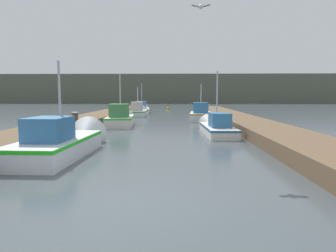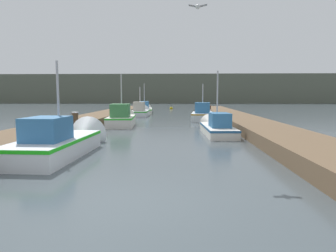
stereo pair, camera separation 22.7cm
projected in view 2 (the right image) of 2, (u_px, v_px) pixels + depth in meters
name	position (u px, v px, depth m)	size (l,w,h in m)	color
ground_plane	(124.00, 206.00, 5.60)	(200.00, 200.00, 0.00)	#424C51
dock_left	(92.00, 120.00, 21.68)	(2.55, 40.00, 0.54)	brown
dock_right	(240.00, 120.00, 21.26)	(2.55, 40.00, 0.54)	brown
distant_shore_ridge	(176.00, 89.00, 79.46)	(120.00, 16.00, 7.08)	#565B4C
fishing_boat_0	(64.00, 141.00, 10.65)	(1.87, 5.55, 3.69)	silver
fishing_boat_1	(216.00, 127.00, 16.16)	(1.55, 5.40, 3.73)	silver
fishing_boat_2	(122.00, 118.00, 20.21)	(1.97, 4.70, 3.87)	silver
fishing_boat_3	(203.00, 114.00, 24.43)	(2.01, 4.53, 3.39)	silver
fishing_boat_4	(140.00, 112.00, 29.42)	(1.70, 4.74, 3.30)	silver
fishing_boat_5	(144.00, 109.00, 34.63)	(2.16, 6.13, 3.89)	silver
mooring_piling_0	(210.00, 110.00, 31.22)	(0.31, 0.31, 1.03)	#473523
mooring_piling_1	(75.00, 125.00, 14.26)	(0.33, 0.33, 1.25)	#473523
channel_buoy	(171.00, 108.00, 42.86)	(0.44, 0.44, 0.94)	gold
seagull_lead	(198.00, 7.00, 8.86)	(0.55, 0.29, 0.12)	white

